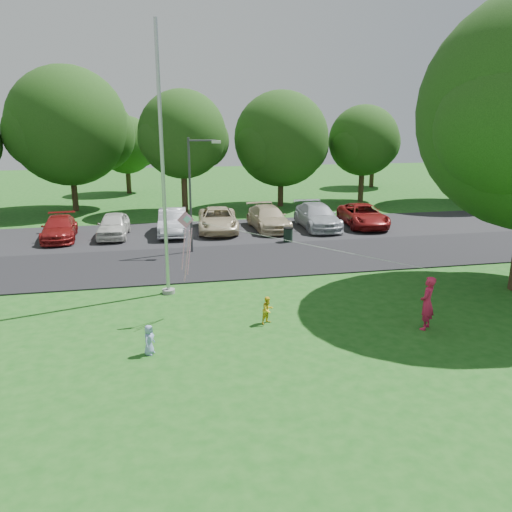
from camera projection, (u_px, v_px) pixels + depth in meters
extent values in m
plane|color=#195315|center=(288.00, 338.00, 15.64)|extent=(120.00, 120.00, 0.00)
cube|color=black|center=(239.00, 260.00, 24.13)|extent=(60.00, 6.00, 0.06)
cube|color=black|center=(220.00, 232.00, 30.27)|extent=(42.00, 7.00, 0.06)
cylinder|color=#B7BABF|center=(162.00, 165.00, 18.35)|extent=(0.14, 0.14, 10.00)
cylinder|color=gray|center=(169.00, 291.00, 19.65)|extent=(0.50, 0.50, 0.16)
cylinder|color=#3F3F44|center=(190.00, 197.00, 24.90)|extent=(0.12, 0.12, 5.78)
cylinder|color=#3F3F44|center=(202.00, 140.00, 24.20)|extent=(1.34, 0.31, 0.08)
cube|color=silver|center=(216.00, 142.00, 24.24)|extent=(0.46, 0.28, 0.13)
cylinder|color=black|center=(288.00, 236.00, 27.67)|extent=(0.50, 0.50, 0.81)
cylinder|color=black|center=(288.00, 228.00, 27.56)|extent=(0.54, 0.54, 0.04)
sphere|color=#16370F|center=(503.00, 126.00, 17.03)|extent=(4.62, 4.62, 4.62)
cylinder|color=#332316|center=(74.00, 190.00, 37.15)|extent=(0.44, 0.44, 3.19)
sphere|color=#16370F|center=(68.00, 126.00, 35.95)|extent=(8.50, 8.50, 8.50)
sphere|color=#16370F|center=(98.00, 135.00, 37.30)|extent=(5.53, 5.53, 5.53)
sphere|color=#16370F|center=(41.00, 133.00, 34.72)|extent=(5.10, 5.10, 5.10)
cylinder|color=#332316|center=(184.00, 189.00, 36.51)|extent=(0.44, 0.44, 3.43)
sphere|color=#16370F|center=(182.00, 134.00, 35.48)|extent=(6.27, 6.27, 6.27)
sphere|color=#16370F|center=(201.00, 141.00, 36.47)|extent=(4.07, 4.07, 4.07)
sphere|color=#16370F|center=(165.00, 139.00, 34.57)|extent=(3.76, 3.76, 3.76)
cylinder|color=#332316|center=(281.00, 189.00, 39.30)|extent=(0.44, 0.44, 2.66)
sphere|color=#16370F|center=(281.00, 139.00, 38.28)|extent=(7.27, 7.27, 7.27)
sphere|color=#16370F|center=(299.00, 145.00, 39.44)|extent=(4.72, 4.72, 4.72)
sphere|color=#16370F|center=(265.00, 144.00, 37.24)|extent=(4.36, 4.36, 4.36)
cylinder|color=#332316|center=(361.00, 184.00, 41.34)|extent=(0.44, 0.44, 3.02)
sphere|color=#16370F|center=(364.00, 140.00, 40.42)|extent=(5.67, 5.67, 5.67)
sphere|color=#16370F|center=(375.00, 145.00, 41.32)|extent=(3.68, 3.68, 3.68)
sphere|color=#16370F|center=(354.00, 145.00, 39.60)|extent=(3.40, 3.40, 3.40)
cylinder|color=#332316|center=(476.00, 182.00, 40.54)|extent=(0.44, 0.44, 3.42)
sphere|color=#16370F|center=(483.00, 121.00, 39.28)|extent=(8.77, 8.77, 8.77)
sphere|color=#16370F|center=(496.00, 130.00, 40.67)|extent=(5.70, 5.70, 5.70)
sphere|color=#16370F|center=(471.00, 127.00, 38.01)|extent=(5.26, 5.26, 5.26)
cylinder|color=#332316|center=(128.00, 179.00, 46.22)|extent=(0.44, 0.44, 2.60)
sphere|color=#16370F|center=(126.00, 145.00, 45.40)|extent=(5.20, 5.20, 5.20)
sphere|color=#16370F|center=(140.00, 149.00, 46.22)|extent=(3.38, 3.38, 3.38)
sphere|color=#16370F|center=(114.00, 148.00, 44.64)|extent=(3.12, 3.12, 3.12)
cylinder|color=#332316|center=(372.00, 174.00, 50.49)|extent=(0.44, 0.44, 2.60)
sphere|color=#16370F|center=(374.00, 143.00, 49.67)|extent=(5.20, 5.20, 5.20)
sphere|color=#16370F|center=(382.00, 146.00, 50.50)|extent=(3.38, 3.38, 3.38)
sphere|color=#16370F|center=(367.00, 146.00, 48.92)|extent=(3.12, 3.12, 3.12)
imported|color=maroon|center=(59.00, 228.00, 28.14)|extent=(2.10, 4.54, 1.28)
imported|color=silver|center=(114.00, 225.00, 28.71)|extent=(1.86, 4.13, 1.38)
imported|color=#B2B7BF|center=(173.00, 222.00, 29.40)|extent=(1.88, 4.58, 1.48)
imported|color=#C6B793|center=(218.00, 220.00, 30.22)|extent=(2.79, 5.24, 1.40)
imported|color=#C6B793|center=(268.00, 218.00, 30.72)|extent=(2.16, 4.94, 1.41)
imported|color=#B2B7BF|center=(317.00, 216.00, 31.09)|extent=(2.22, 5.18, 1.49)
imported|color=maroon|center=(363.00, 215.00, 31.63)|extent=(2.78, 5.20, 1.39)
imported|color=#CB1B47|center=(427.00, 303.00, 16.09)|extent=(0.76, 0.76, 1.78)
imported|color=yellow|center=(268.00, 310.00, 16.63)|extent=(0.58, 0.55, 0.94)
imported|color=#879ED0|center=(149.00, 340.00, 14.43)|extent=(0.46, 0.52, 0.90)
cube|color=pink|center=(186.00, 220.00, 16.41)|extent=(0.56, 0.07, 0.56)
cube|color=#8CC6E5|center=(187.00, 219.00, 16.39)|extent=(0.27, 0.04, 0.27)
cylinder|color=white|center=(306.00, 244.00, 16.10)|extent=(7.48, 2.62, 1.42)
cylinder|color=pink|center=(184.00, 249.00, 16.65)|extent=(0.19, 0.24, 1.49)
cylinder|color=pink|center=(190.00, 252.00, 16.77)|extent=(0.21, 0.39, 1.70)
cylinder|color=pink|center=(187.00, 256.00, 16.66)|extent=(0.23, 0.57, 1.90)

